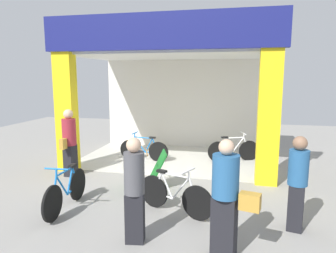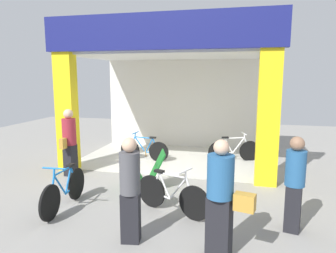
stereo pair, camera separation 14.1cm
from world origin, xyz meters
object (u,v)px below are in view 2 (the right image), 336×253
(bicycle_parked_1, at_px, (64,190))
(pedestrian_1, at_px, (295,183))
(bicycle_parked_0, at_px, (172,195))
(pedestrian_3, at_px, (221,197))
(bicycle_inside_0, at_px, (144,150))
(sandwich_board_sign, at_px, (146,170))
(bicycle_inside_1, at_px, (234,150))
(pedestrian_0, at_px, (130,189))
(pedestrian_2, at_px, (69,141))

(bicycle_parked_1, xyz_separation_m, pedestrian_1, (4.14, 0.12, 0.45))
(bicycle_parked_0, relative_size, pedestrian_3, 0.89)
(pedestrian_3, bearing_deg, bicycle_inside_0, 119.78)
(sandwich_board_sign, bearing_deg, bicycle_parked_0, -52.33)
(bicycle_parked_0, height_order, sandwich_board_sign, bicycle_parked_0)
(bicycle_parked_0, xyz_separation_m, sandwich_board_sign, (-0.86, 1.11, 0.08))
(bicycle_parked_0, distance_m, pedestrian_1, 2.15)
(bicycle_inside_1, distance_m, bicycle_parked_0, 4.02)
(pedestrian_0, relative_size, pedestrian_2, 0.96)
(sandwich_board_sign, xyz_separation_m, pedestrian_2, (-2.19, 0.48, 0.46))
(sandwich_board_sign, xyz_separation_m, pedestrian_3, (1.84, -2.30, 0.45))
(pedestrian_1, relative_size, pedestrian_2, 0.93)
(bicycle_parked_1, height_order, pedestrian_0, pedestrian_0)
(bicycle_inside_1, xyz_separation_m, sandwich_board_sign, (-1.86, -2.78, 0.09))
(bicycle_parked_1, bearing_deg, pedestrian_1, 1.66)
(pedestrian_3, bearing_deg, pedestrian_2, 145.37)
(bicycle_inside_0, height_order, pedestrian_3, pedestrian_3)
(pedestrian_0, bearing_deg, bicycle_parked_1, 153.36)
(bicycle_inside_1, bearing_deg, bicycle_parked_1, -126.21)
(sandwich_board_sign, distance_m, pedestrian_0, 2.32)
(bicycle_parked_1, bearing_deg, bicycle_inside_1, 53.79)
(bicycle_inside_0, relative_size, pedestrian_2, 0.90)
(pedestrian_2, height_order, pedestrian_3, pedestrian_2)
(bicycle_parked_0, relative_size, sandwich_board_sign, 1.50)
(bicycle_inside_0, xyz_separation_m, pedestrian_3, (2.61, -4.56, 0.54))
(bicycle_inside_0, height_order, pedestrian_0, pedestrian_0)
(bicycle_parked_1, height_order, pedestrian_2, pedestrian_2)
(pedestrian_0, height_order, pedestrian_2, pedestrian_2)
(bicycle_parked_0, xyz_separation_m, pedestrian_1, (2.09, -0.17, 0.46))
(bicycle_parked_1, distance_m, pedestrian_2, 2.19)
(sandwich_board_sign, distance_m, pedestrian_2, 2.28)
(bicycle_inside_0, relative_size, bicycle_inside_1, 1.03)
(bicycle_inside_1, height_order, sandwich_board_sign, same)
(pedestrian_2, xyz_separation_m, pedestrian_3, (4.03, -2.78, -0.01))
(bicycle_inside_0, relative_size, pedestrian_1, 0.97)
(bicycle_inside_0, xyz_separation_m, pedestrian_0, (1.24, -4.49, 0.50))
(sandwich_board_sign, bearing_deg, pedestrian_2, 167.67)
(pedestrian_2, bearing_deg, sandwich_board_sign, -12.33)
(pedestrian_0, distance_m, pedestrian_1, 2.66)
(bicycle_parked_1, height_order, pedestrian_3, pedestrian_3)
(pedestrian_3, bearing_deg, bicycle_parked_1, 163.40)
(pedestrian_1, bearing_deg, bicycle_inside_1, 104.98)
(pedestrian_0, height_order, pedestrian_1, pedestrian_0)
(bicycle_inside_1, relative_size, pedestrian_1, 0.94)
(bicycle_inside_1, relative_size, pedestrian_3, 0.88)
(sandwich_board_sign, height_order, pedestrian_3, pedestrian_3)
(bicycle_inside_1, bearing_deg, bicycle_inside_0, -168.85)
(sandwich_board_sign, relative_size, pedestrian_0, 0.61)
(sandwich_board_sign, height_order, pedestrian_2, pedestrian_2)
(bicycle_inside_0, bearing_deg, bicycle_inside_1, 11.15)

